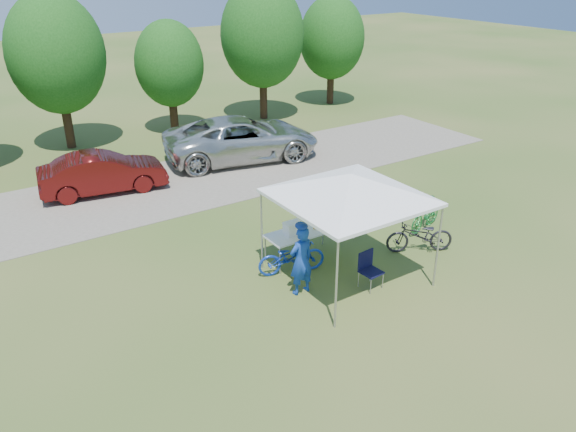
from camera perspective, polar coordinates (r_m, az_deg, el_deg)
name	(u,v)px	position (r m, az deg, el deg)	size (l,w,h in m)	color
ground	(345,277)	(14.08, 5.85, -6.14)	(100.00, 100.00, 0.00)	#2D5119
gravel_strip	(204,179)	(20.23, -8.50, 3.78)	(24.00, 5.00, 0.02)	gray
canopy	(350,177)	(12.91, 6.36, 3.98)	(4.53, 4.53, 3.00)	#A5A5AA
treeline	(127,55)	(24.71, -16.01, 15.48)	(24.89, 4.28, 6.30)	#382314
folding_table	(303,233)	(14.44, 1.49, -1.71)	(1.95, 0.81, 0.80)	white
folding_chair	(368,266)	(13.52, 8.17, -5.09)	(0.49, 0.51, 0.90)	black
cooler	(293,228)	(14.20, 0.52, -1.25)	(0.46, 0.32, 0.34)	white
ice_cream_cup	(315,227)	(14.56, 2.74, -1.17)	(0.09, 0.09, 0.07)	gold
cyclist	(301,261)	(12.97, 1.34, -4.55)	(0.63, 0.41, 1.71)	#133A9D
bike_blue	(291,257)	(13.97, 0.35, -4.14)	(0.60, 1.71, 0.90)	#153AB8
bike_green	(426,214)	(16.62, 13.81, 0.19)	(0.45, 1.59, 0.96)	#186F2B
bike_dark	(420,236)	(15.32, 13.24, -1.98)	(0.63, 1.79, 0.94)	black
minivan	(242,138)	(21.80, -4.70, 7.86)	(2.73, 5.91, 1.64)	silver
sedan	(103,173)	(19.61, -18.29, 4.19)	(1.42, 4.06, 1.34)	#520F0D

